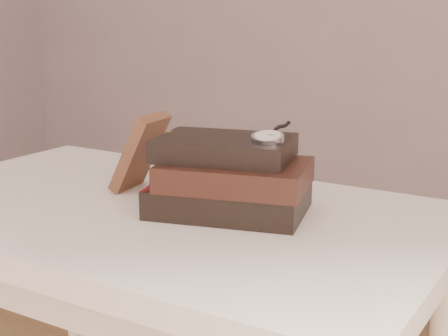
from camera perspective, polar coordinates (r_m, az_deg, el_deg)
The scene contains 5 objects.
table at distance 1.17m, azimuth -5.93°, elevation -7.59°, with size 1.00×0.60×0.75m.
book_stack at distance 1.09m, azimuth 0.52°, elevation -0.90°, with size 0.29×0.23×0.13m.
journal at distance 1.23m, azimuth -7.31°, elevation 1.39°, with size 0.02×0.09×0.15m, color #47291B.
pocket_watch at distance 1.04m, azimuth 3.91°, elevation 2.72°, with size 0.06×0.16×0.02m.
eyeglasses at distance 1.19m, azimuth -2.52°, elevation 1.01°, with size 0.13×0.14×0.05m.
Camera 1 is at (0.67, -0.52, 1.08)m, focal length 52.56 mm.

